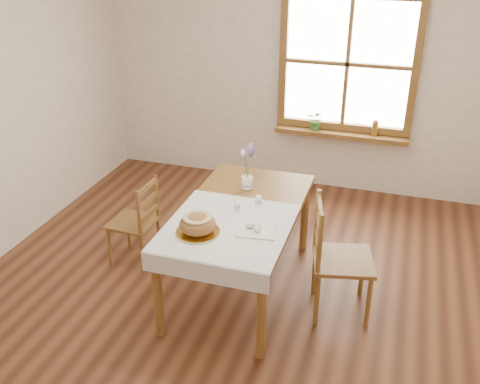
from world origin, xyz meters
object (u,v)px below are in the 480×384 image
object	(u,v)px
chair_left	(133,221)
bread_plate	(198,232)
chair_right	(343,258)
dining_table	(240,218)
flower_vase	(247,183)

from	to	relation	value
chair_left	bread_plate	distance (m)	1.09
chair_left	chair_right	bearing A→B (deg)	87.21
dining_table	bread_plate	distance (m)	0.50
dining_table	chair_left	distance (m)	1.07
dining_table	chair_left	xyz separation A→B (m)	(-1.04, 0.11, -0.26)
chair_left	bread_plate	size ratio (longest dim) A/B	2.61
chair_left	bread_plate	xyz separation A→B (m)	(0.86, -0.57, 0.36)
dining_table	bread_plate	size ratio (longest dim) A/B	5.17
flower_vase	chair_right	bearing A→B (deg)	-24.46
chair_left	bread_plate	bearing A→B (deg)	58.52
chair_left	chair_right	size ratio (longest dim) A/B	0.84
bread_plate	flower_vase	size ratio (longest dim) A/B	2.94
chair_left	bread_plate	world-z (taller)	chair_left
dining_table	chair_right	distance (m)	0.86
chair_left	dining_table	bearing A→B (deg)	85.96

